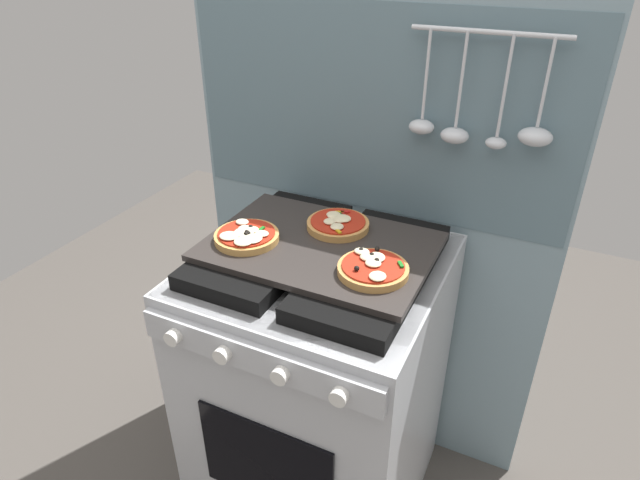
% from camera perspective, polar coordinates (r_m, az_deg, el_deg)
% --- Properties ---
extents(kitchen_backsplash, '(1.10, 0.09, 1.55)m').
position_cam_1_polar(kitchen_backsplash, '(1.64, 5.19, 1.07)').
color(kitchen_backsplash, '#7A939E').
rests_on(kitchen_backsplash, ground_plane).
extents(stove, '(0.60, 0.64, 0.90)m').
position_cam_1_polar(stove, '(1.60, -0.03, -15.01)').
color(stove, '#B7BABF').
rests_on(stove, ground_plane).
extents(baking_tray, '(0.54, 0.38, 0.02)m').
position_cam_1_polar(baking_tray, '(1.31, 0.00, -0.68)').
color(baking_tray, '#2D2826').
rests_on(baking_tray, stove).
extents(pizza_left, '(0.16, 0.16, 0.03)m').
position_cam_1_polar(pizza_left, '(1.33, -7.79, 0.45)').
color(pizza_left, tan).
rests_on(pizza_left, baking_tray).
extents(pizza_right, '(0.16, 0.16, 0.03)m').
position_cam_1_polar(pizza_right, '(1.20, 5.62, -2.98)').
color(pizza_right, '#C18947').
rests_on(pizza_right, baking_tray).
extents(pizza_center, '(0.16, 0.16, 0.03)m').
position_cam_1_polar(pizza_center, '(1.37, 1.91, 1.75)').
color(pizza_center, '#C18947').
rests_on(pizza_center, baking_tray).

